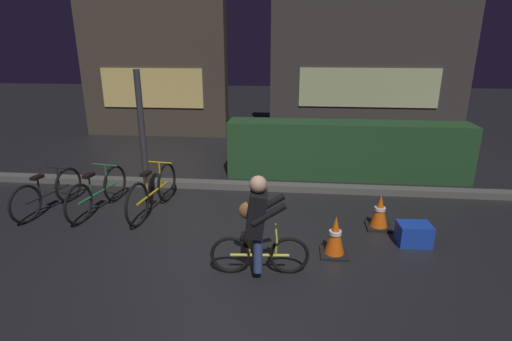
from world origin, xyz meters
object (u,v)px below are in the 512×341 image
Objects in this scene: street_post at (143,141)px; blue_crate at (414,234)px; parked_bike_left_mid at (98,192)px; parked_bike_center_left at (153,192)px; parked_bike_leftmost at (48,193)px; traffic_cone_far at (380,212)px; traffic_cone_near at (335,236)px; cyclist at (258,225)px.

blue_crate is (4.12, -0.90, -0.99)m from street_post.
parked_bike_left_mid is 4.89m from blue_crate.
blue_crate is at bearing -92.58° from parked_bike_center_left.
parked_bike_leftmost is 2.81× the size of traffic_cone_far.
blue_crate is (5.66, -0.55, -0.17)m from parked_bike_leftmost.
street_post is 4.33m from blue_crate.
street_post is 0.83m from parked_bike_center_left.
traffic_cone_far is at bearing -78.97° from parked_bike_leftmost.
blue_crate is (0.38, -0.47, -0.10)m from traffic_cone_far.
traffic_cone_near reaches higher than traffic_cone_far.
blue_crate is at bearing -12.33° from street_post.
traffic_cone_far is (5.28, -0.08, -0.07)m from parked_bike_leftmost.
parked_bike_center_left is 2.46m from cyclist.
traffic_cone_far is (3.74, -0.43, -0.88)m from street_post.
parked_bike_left_mid reaches higher than parked_bike_leftmost.
cyclist reaches higher than traffic_cone_far.
parked_bike_leftmost is at bearing 104.14° from parked_bike_left_mid.
parked_bike_leftmost is 5.28m from traffic_cone_far.
parked_bike_leftmost is 3.88m from cyclist.
traffic_cone_far is at bearing 128.77° from blue_crate.
cyclist is (-0.96, -0.51, 0.36)m from traffic_cone_near.
cyclist is at bearing -100.31° from parked_bike_leftmost.
street_post reaches higher than parked_bike_left_mid.
parked_bike_left_mid is 3.58× the size of blue_crate.
traffic_cone_far is 1.20× the size of blue_crate.
parked_bike_center_left is 3.56m from traffic_cone_far.
traffic_cone_far reaches higher than blue_crate.
traffic_cone_near is 1.14m from traffic_cone_far.
traffic_cone_near is at bearing -89.93° from parked_bike_leftmost.
street_post reaches higher than traffic_cone_far.
parked_bike_center_left is at bearing 159.02° from traffic_cone_near.
cyclist is (1.86, -1.59, 0.27)m from parked_bike_center_left.
street_post reaches higher than traffic_cone_near.
street_post is at bearing -65.39° from parked_bike_leftmost.
parked_bike_center_left is 3.84× the size of blue_crate.
cyclist is (-2.08, -0.91, 0.48)m from blue_crate.
blue_crate is at bearing -51.23° from traffic_cone_far.
cyclist is at bearing -123.34° from parked_bike_center_left.
traffic_cone_near reaches higher than blue_crate.
cyclist reaches higher than parked_bike_center_left.
parked_bike_left_mid is 4.47m from traffic_cone_far.
parked_bike_center_left is (1.72, 0.13, 0.04)m from parked_bike_leftmost.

